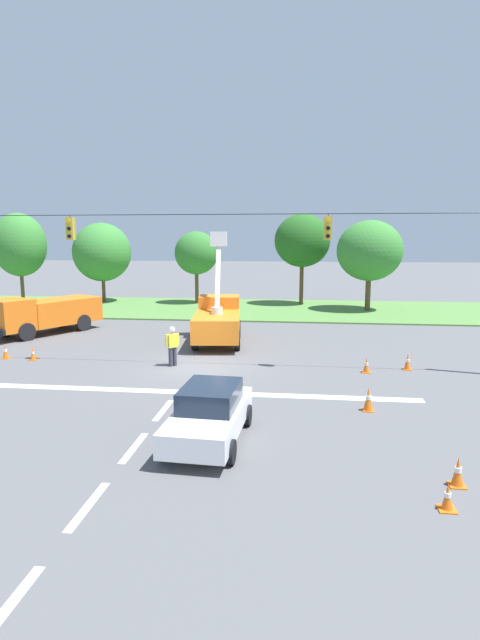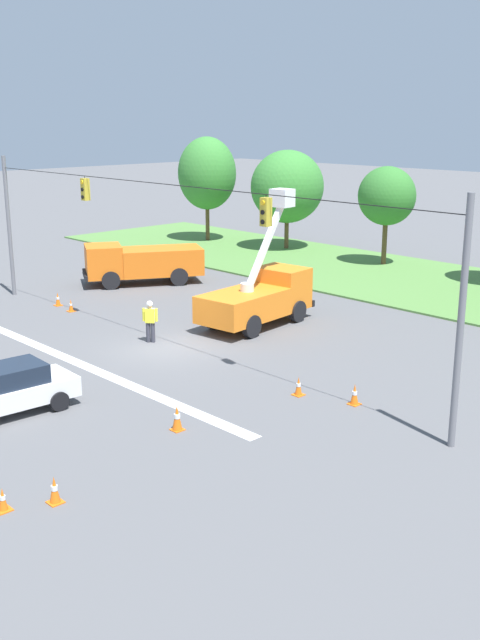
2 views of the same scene
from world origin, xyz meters
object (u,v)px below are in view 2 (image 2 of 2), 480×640
Objects in this scene: traffic_cone_mid_left at (55,490)px; traffic_cone_lane_edge_b at (355,395)px; utility_truck_support_near at (142,262)px; tree_far_west at (207,173)px; tree_west at (287,187)px; utility_truck_bucket_lift at (260,295)px; traffic_cone_near_bucket at (58,299)px; traffic_cone_foreground_right at (71,306)px; traffic_cone_mid_right at (3,500)px; traffic_cone_foreground_left at (177,418)px; traffic_cone_lane_edge_a at (299,386)px; road_worker at (150,319)px; tree_centre at (387,196)px; sedan_white at (8,389)px.

traffic_cone_mid_left is 0.99× the size of traffic_cone_lane_edge_b.
utility_truck_support_near is 9.78× the size of traffic_cone_lane_edge_b.
tree_far_west is 1.11× the size of tree_west.
tree_far_west reaches higher than utility_truck_bucket_lift.
utility_truck_bucket_lift reaches higher than traffic_cone_mid_left.
utility_truck_bucket_lift is 10.59m from traffic_cone_near_bucket.
traffic_cone_mid_left is (27.13, -28.84, -4.69)m from tree_far_west.
traffic_cone_near_bucket is at bearing -80.99° from tree_west.
traffic_cone_foreground_right is 19.08m from traffic_cone_mid_right.
traffic_cone_lane_edge_a is at bearing 83.33° from traffic_cone_foreground_left.
road_worker is 6.79m from traffic_cone_foreground_right.
traffic_cone_foreground_right is at bearing -66.70° from utility_truck_support_near.
tree_centre is at bearing 0.78° from tree_west.
tree_west reaches higher than traffic_cone_near_bucket.
tree_centre reaches higher than traffic_cone_lane_edge_b.
traffic_cone_lane_edge_b is (16.97, 0.24, 0.06)m from traffic_cone_foreground_right.
sedan_white is (6.22, -28.64, -3.56)m from tree_centre.
road_worker is at bearing 179.02° from traffic_cone_lane_edge_a.
tree_west is 23.77m from road_worker.
sedan_white reaches higher than traffic_cone_near_bucket.
traffic_cone_mid_left is at bearing -46.75° from tree_far_west.
utility_truck_support_near is at bearing 130.80° from sedan_white.
tree_far_west is 10.91× the size of traffic_cone_lane_edge_b.
tree_far_west is at bearing 137.16° from traffic_cone_foreground_left.
traffic_cone_foreground_left is 6.00m from traffic_cone_lane_edge_b.
tree_centre is 10.31× the size of traffic_cone_foreground_right.
traffic_cone_mid_left is at bearing -55.98° from tree_west.
sedan_white reaches higher than traffic_cone_mid_right.
sedan_white is 11.11m from traffic_cone_lane_edge_b.
traffic_cone_mid_left reaches higher than traffic_cone_mid_right.
utility_truck_support_near is 24.87m from traffic_cone_mid_left.
traffic_cone_near_bucket is at bearing 176.88° from road_worker.
traffic_cone_mid_right is (20.04, -31.55, -4.12)m from tree_west.
tree_centre is at bearing 75.99° from traffic_cone_near_bucket.
tree_centre reaches higher than traffic_cone_mid_right.
utility_truck_bucket_lift is 3.43× the size of road_worker.
traffic_cone_near_bucket is 16.60m from traffic_cone_lane_edge_a.
traffic_cone_mid_left is at bearing -47.07° from road_worker.
traffic_cone_lane_edge_a is (8.40, -0.14, -0.68)m from road_worker.
traffic_cone_mid_left is at bearing -68.05° from tree_centre.
road_worker is at bearing 132.93° from traffic_cone_mid_left.
traffic_cone_mid_left is 1.04× the size of traffic_cone_near_bucket.
utility_truck_bucket_lift is (19.14, -13.71, -3.69)m from tree_far_west.
utility_truck_support_near is at bearing 101.57° from traffic_cone_near_bucket.
traffic_cone_mid_left is at bearing -41.45° from utility_truck_support_near.
tree_west is 37.60m from traffic_cone_mid_right.
tree_centre is at bearing 111.95° from traffic_cone_mid_left.
traffic_cone_lane_edge_a is at bearing -36.84° from utility_truck_bucket_lift.
road_worker is (3.14, -20.70, -3.35)m from tree_centre.
tree_west is 28.94m from traffic_cone_lane_edge_a.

